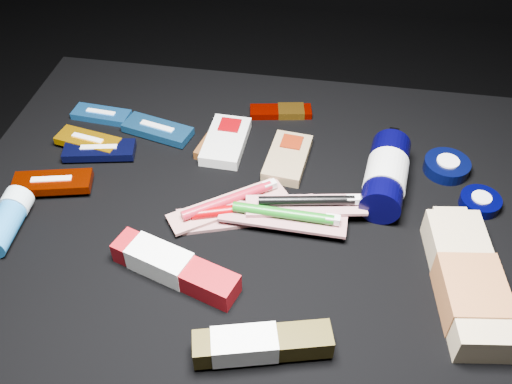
% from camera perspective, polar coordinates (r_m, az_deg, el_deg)
% --- Properties ---
extents(ground, '(3.00, 3.00, 0.00)m').
position_cam_1_polar(ground, '(1.28, -0.76, -13.81)').
color(ground, black).
rests_on(ground, ground).
extents(cloth_table, '(0.98, 0.78, 0.40)m').
position_cam_1_polar(cloth_table, '(1.11, -0.86, -8.39)').
color(cloth_table, black).
rests_on(cloth_table, ground).
extents(luna_bar_0, '(0.12, 0.05, 0.01)m').
position_cam_1_polar(luna_bar_0, '(1.17, -15.20, 7.48)').
color(luna_bar_0, blue).
rests_on(luna_bar_0, cloth_table).
extents(luna_bar_1, '(0.14, 0.08, 0.02)m').
position_cam_1_polar(luna_bar_1, '(1.11, -9.81, 6.17)').
color(luna_bar_1, '#1A558E').
rests_on(luna_bar_1, cloth_table).
extents(luna_bar_2, '(0.13, 0.07, 0.02)m').
position_cam_1_polar(luna_bar_2, '(1.08, -15.38, 4.04)').
color(luna_bar_2, black).
rests_on(luna_bar_2, cloth_table).
extents(luna_bar_3, '(0.13, 0.07, 0.02)m').
position_cam_1_polar(luna_bar_3, '(1.10, -16.43, 4.92)').
color(luna_bar_3, orange).
rests_on(luna_bar_3, cloth_table).
extents(luna_bar_4, '(0.14, 0.08, 0.02)m').
position_cam_1_polar(luna_bar_4, '(1.03, -19.69, 0.91)').
color(luna_bar_4, '#6C1200').
rests_on(luna_bar_4, cloth_table).
extents(clif_bar_0, '(0.08, 0.11, 0.02)m').
position_cam_1_polar(clif_bar_0, '(1.07, -3.63, 5.13)').
color(clif_bar_0, '#542D12').
rests_on(clif_bar_0, cloth_table).
extents(clif_bar_1, '(0.07, 0.13, 0.02)m').
position_cam_1_polar(clif_bar_1, '(1.07, -2.96, 5.29)').
color(clif_bar_1, silver).
rests_on(clif_bar_1, cloth_table).
extents(clif_bar_2, '(0.08, 0.13, 0.02)m').
position_cam_1_polar(clif_bar_2, '(1.03, 3.24, 3.61)').
color(clif_bar_2, '#89714E').
rests_on(clif_bar_2, cloth_table).
extents(power_bar, '(0.13, 0.06, 0.01)m').
position_cam_1_polar(power_bar, '(1.14, 2.84, 8.05)').
color(power_bar, '#710700').
rests_on(power_bar, cloth_table).
extents(lotion_bottle, '(0.09, 0.22, 0.07)m').
position_cam_1_polar(lotion_bottle, '(0.98, 12.88, 1.70)').
color(lotion_bottle, black).
rests_on(lotion_bottle, cloth_table).
extents(cream_tin_upper, '(0.08, 0.08, 0.02)m').
position_cam_1_polar(cream_tin_upper, '(1.06, 18.53, 2.47)').
color(cream_tin_upper, black).
rests_on(cream_tin_upper, cloth_table).
extents(cream_tin_lower, '(0.07, 0.07, 0.02)m').
position_cam_1_polar(cream_tin_lower, '(1.02, 21.50, -0.91)').
color(cream_tin_lower, black).
rests_on(cream_tin_lower, cloth_table).
extents(bodywash_bottle, '(0.11, 0.25, 0.05)m').
position_cam_1_polar(bodywash_bottle, '(0.88, 20.43, -8.51)').
color(bodywash_bottle, tan).
rests_on(bodywash_bottle, cloth_table).
extents(deodorant_stick, '(0.05, 0.12, 0.05)m').
position_cam_1_polar(deodorant_stick, '(0.98, -23.64, -2.61)').
color(deodorant_stick, '#1E69AD').
rests_on(deodorant_stick, cloth_table).
extents(toothbrush_pack_0, '(0.24, 0.12, 0.03)m').
position_cam_1_polar(toothbrush_pack_0, '(0.93, -0.64, -1.95)').
color(toothbrush_pack_0, '#B9B1AD').
rests_on(toothbrush_pack_0, cloth_table).
extents(toothbrush_pack_1, '(0.19, 0.16, 0.02)m').
position_cam_1_polar(toothbrush_pack_1, '(0.94, -2.70, -1.05)').
color(toothbrush_pack_1, silver).
rests_on(toothbrush_pack_1, cloth_table).
extents(toothbrush_pack_2, '(0.21, 0.05, 0.02)m').
position_cam_1_polar(toothbrush_pack_2, '(0.91, 2.89, -2.42)').
color(toothbrush_pack_2, '#BBB2AE').
rests_on(toothbrush_pack_2, cloth_table).
extents(toothbrush_pack_3, '(0.20, 0.08, 0.02)m').
position_cam_1_polar(toothbrush_pack_3, '(0.92, 5.21, -1.11)').
color(toothbrush_pack_3, silver).
rests_on(toothbrush_pack_3, cloth_table).
extents(toothpaste_carton_red, '(0.20, 0.10, 0.04)m').
position_cam_1_polar(toothpaste_carton_red, '(0.86, -8.62, -7.28)').
color(toothpaste_carton_red, maroon).
rests_on(toothpaste_carton_red, cloth_table).
extents(toothpaste_carton_green, '(0.19, 0.09, 0.04)m').
position_cam_1_polar(toothpaste_carton_green, '(0.77, 0.02, -14.99)').
color(toothpaste_carton_green, '#392F0D').
rests_on(toothpaste_carton_green, cloth_table).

